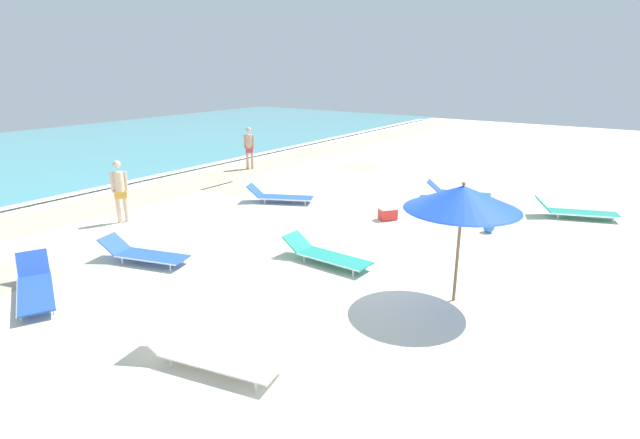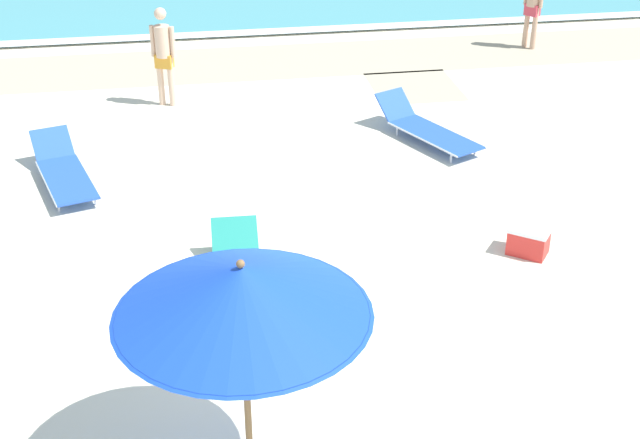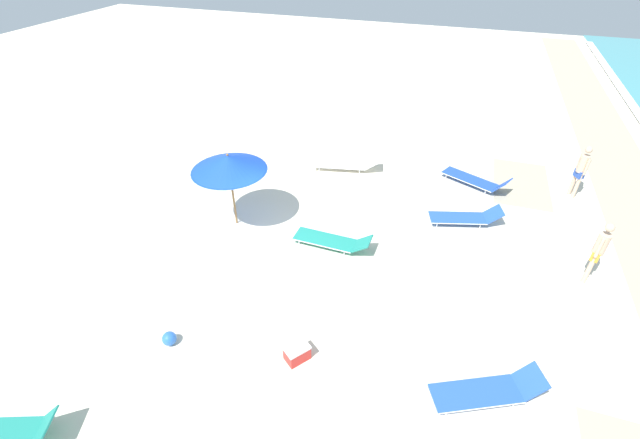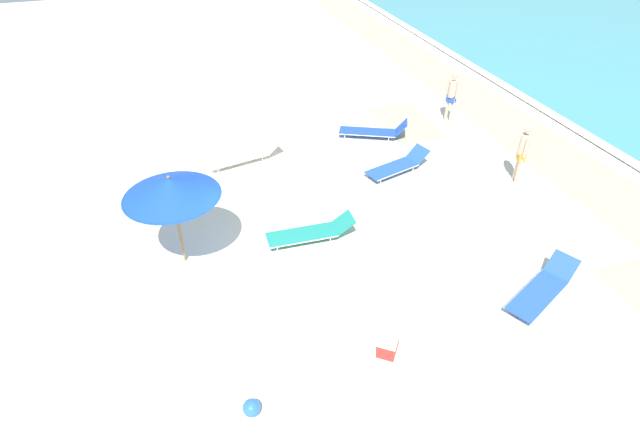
# 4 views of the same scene
# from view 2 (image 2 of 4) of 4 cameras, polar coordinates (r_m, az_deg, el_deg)

# --- Properties ---
(ground_plane) EXTENTS (60.00, 60.00, 0.16)m
(ground_plane) POSITION_cam_2_polar(r_m,az_deg,el_deg) (10.15, 1.02, -7.07)
(ground_plane) COLOR beige
(beach_umbrella) EXTENTS (2.09, 2.09, 2.30)m
(beach_umbrella) POSITION_cam_2_polar(r_m,az_deg,el_deg) (7.00, -5.02, -4.66)
(beach_umbrella) COLOR olive
(beach_umbrella) RESTS_ON ground_plane
(sun_lounger_beside_umbrella) EXTENTS (0.69, 2.17, 0.50)m
(sun_lounger_beside_umbrella) POSITION_cam_2_polar(r_m,az_deg,el_deg) (10.52, -5.25, -3.91)
(sun_lounger_beside_umbrella) COLOR #1E8475
(sun_lounger_beside_umbrella) RESTS_ON ground_plane
(sun_lounger_near_water_left) EXTENTS (1.46, 2.15, 0.57)m
(sun_lounger_near_water_left) POSITION_cam_2_polar(r_m,az_deg,el_deg) (14.69, 6.82, 5.82)
(sun_lounger_near_water_left) COLOR blue
(sun_lounger_near_water_left) RESTS_ON ground_plane
(sun_lounger_mid_beach_pair_a) EXTENTS (1.15, 2.14, 0.53)m
(sun_lounger_mid_beach_pair_a) POSITION_cam_2_polar(r_m,az_deg,el_deg) (13.64, -16.09, 3.00)
(sun_lounger_mid_beach_pair_a) COLOR blue
(sun_lounger_mid_beach_pair_a) RESTS_ON ground_plane
(beachgoer_wading_adult) EXTENTS (0.42, 0.28, 1.76)m
(beachgoer_wading_adult) POSITION_cam_2_polar(r_m,az_deg,el_deg) (16.05, -9.99, 10.57)
(beachgoer_wading_adult) COLOR beige
(beachgoer_wading_adult) RESTS_ON ground_plane
(beachgoer_shoreline_child) EXTENTS (0.32, 0.38, 1.76)m
(beachgoer_shoreline_child) POSITION_cam_2_polar(r_m,az_deg,el_deg) (19.54, 13.49, 13.44)
(beachgoer_shoreline_child) COLOR tan
(beachgoer_shoreline_child) RESTS_ON ground_plane
(cooler_box) EXTENTS (0.61, 0.58, 0.37)m
(cooler_box) POSITION_cam_2_polar(r_m,az_deg,el_deg) (11.64, 13.20, -1.32)
(cooler_box) COLOR red
(cooler_box) RESTS_ON ground_plane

